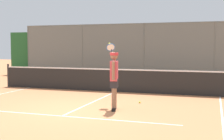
# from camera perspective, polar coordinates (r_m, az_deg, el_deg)

# --- Properties ---
(ground_plane) EXTENTS (60.00, 60.00, 0.00)m
(ground_plane) POSITION_cam_1_polar(r_m,az_deg,el_deg) (9.32, -6.84, -7.35)
(ground_plane) COLOR #C67A4C
(court_line_markings) EXTENTS (8.30, 8.72, 0.01)m
(court_line_markings) POSITION_cam_1_polar(r_m,az_deg,el_deg) (8.29, -10.35, -8.84)
(court_line_markings) COLOR white
(court_line_markings) RESTS_ON ground
(fence_backdrop) EXTENTS (18.55, 1.37, 3.24)m
(fence_backdrop) POSITION_cam_1_polar(r_m,az_deg,el_deg) (18.71, 6.31, 2.85)
(fence_backdrop) COLOR slate
(fence_backdrop) RESTS_ON ground
(tennis_net) EXTENTS (10.67, 0.09, 1.07)m
(tennis_net) POSITION_cam_1_polar(r_m,az_deg,el_deg) (12.90, 0.64, -1.85)
(tennis_net) COLOR #2D2D2D
(tennis_net) RESTS_ON ground
(tennis_player) EXTENTS (0.71, 1.33, 2.01)m
(tennis_player) POSITION_cam_1_polar(r_m,az_deg,el_deg) (9.16, 0.37, -1.12)
(tennis_player) COLOR black
(tennis_player) RESTS_ON ground
(tennis_ball_mid_court) EXTENTS (0.07, 0.07, 0.07)m
(tennis_ball_mid_court) POSITION_cam_1_polar(r_m,az_deg,el_deg) (10.41, 5.12, -5.92)
(tennis_ball_mid_court) COLOR #C1D138
(tennis_ball_mid_court) RESTS_ON ground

